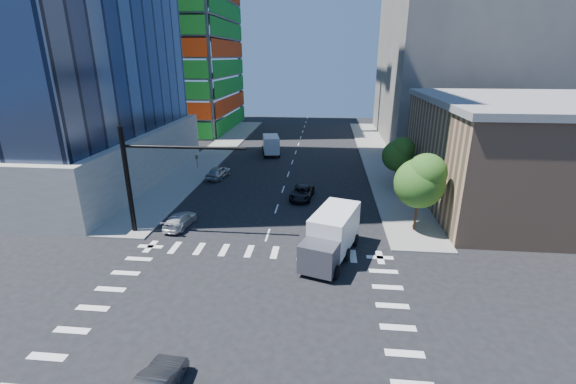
# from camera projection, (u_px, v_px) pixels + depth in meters

# --- Properties ---
(ground) EXTENTS (160.00, 160.00, 0.00)m
(ground) POSITION_uv_depth(u_px,v_px,m) (236.00, 329.00, 21.37)
(ground) COLOR black
(ground) RESTS_ON ground
(road_markings) EXTENTS (20.00, 20.00, 0.01)m
(road_markings) POSITION_uv_depth(u_px,v_px,m) (236.00, 329.00, 21.36)
(road_markings) COLOR silver
(road_markings) RESTS_ON ground
(sidewalk_ne) EXTENTS (5.00, 60.00, 0.15)m
(sidewalk_ne) POSITION_uv_depth(u_px,v_px,m) (378.00, 157.00, 57.73)
(sidewalk_ne) COLOR gray
(sidewalk_ne) RESTS_ON ground
(sidewalk_nw) EXTENTS (5.00, 60.00, 0.15)m
(sidewalk_nw) POSITION_uv_depth(u_px,v_px,m) (215.00, 153.00, 60.04)
(sidewalk_nw) COLOR gray
(sidewalk_nw) RESTS_ON ground
(construction_building) EXTENTS (25.16, 34.50, 70.60)m
(construction_building) POSITION_uv_depth(u_px,v_px,m) (163.00, 0.00, 73.85)
(construction_building) COLOR slate
(construction_building) RESTS_ON ground
(commercial_building) EXTENTS (20.50, 22.50, 10.60)m
(commercial_building) POSITION_uv_depth(u_px,v_px,m) (532.00, 153.00, 37.94)
(commercial_building) COLOR #9E785B
(commercial_building) RESTS_ON ground
(bg_building_ne) EXTENTS (24.00, 30.00, 28.00)m
(bg_building_ne) POSITION_uv_depth(u_px,v_px,m) (459.00, 58.00, 65.84)
(bg_building_ne) COLOR #625C58
(bg_building_ne) RESTS_ON ground
(signal_mast_nw) EXTENTS (10.20, 0.40, 9.00)m
(signal_mast_nw) POSITION_uv_depth(u_px,v_px,m) (144.00, 171.00, 31.26)
(signal_mast_nw) COLOR black
(signal_mast_nw) RESTS_ON sidewalk_nw
(tree_south) EXTENTS (4.16, 4.16, 6.82)m
(tree_south) POSITION_uv_depth(u_px,v_px,m) (422.00, 180.00, 31.69)
(tree_south) COLOR #382316
(tree_south) RESTS_ON sidewalk_ne
(tree_north) EXTENTS (3.54, 3.52, 5.78)m
(tree_north) POSITION_uv_depth(u_px,v_px,m) (399.00, 154.00, 43.16)
(tree_north) COLOR #382316
(tree_north) RESTS_ON sidewalk_ne
(car_nb_far) EXTENTS (2.65, 4.88, 1.30)m
(car_nb_far) POSITION_uv_depth(u_px,v_px,m) (302.00, 193.00, 40.84)
(car_nb_far) COLOR black
(car_nb_far) RESTS_ON ground
(car_sb_near) EXTENTS (2.18, 4.46, 1.25)m
(car_sb_near) POSITION_uv_depth(u_px,v_px,m) (180.00, 220.00, 34.09)
(car_sb_near) COLOR silver
(car_sb_near) RESTS_ON ground
(car_sb_mid) EXTENTS (2.47, 4.64, 1.50)m
(car_sb_mid) POSITION_uv_depth(u_px,v_px,m) (218.00, 172.00, 47.79)
(car_sb_mid) COLOR #AFB4B7
(car_sb_mid) RESTS_ON ground
(box_truck_near) EXTENTS (4.70, 7.13, 3.46)m
(box_truck_near) POSITION_uv_depth(u_px,v_px,m) (330.00, 240.00, 28.35)
(box_truck_near) COLOR black
(box_truck_near) RESTS_ON ground
(box_truck_far) EXTENTS (3.53, 6.06, 2.98)m
(box_truck_far) POSITION_uv_depth(u_px,v_px,m) (271.00, 146.00, 59.37)
(box_truck_far) COLOR black
(box_truck_far) RESTS_ON ground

